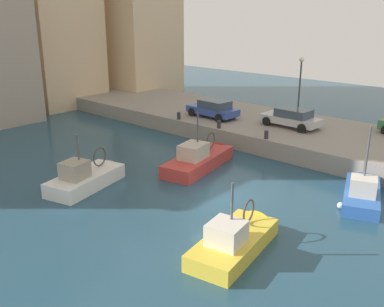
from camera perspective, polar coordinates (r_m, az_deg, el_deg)
The scene contains 14 objects.
water_surface at distance 23.02m, azimuth 3.79°, elevation -5.72°, with size 80.00×80.00×0.00m, color navy.
quay_wall at distance 32.15m, azimuth 16.61°, elevation 1.75°, with size 9.00×56.00×1.20m, color gray.
fishing_boat_white at distance 25.11m, azimuth -13.20°, elevation -3.75°, with size 5.69×3.11×4.01m.
fishing_boat_yellow at distance 18.49m, azimuth 5.97°, elevation -11.77°, with size 5.78×2.77×3.99m.
fishing_boat_red at distance 27.35m, azimuth 1.17°, elevation -1.37°, with size 6.75×3.16×4.43m.
fishing_boat_blue at distance 24.44m, azimuth 21.27°, elevation -5.18°, with size 5.69×3.39×4.82m.
parked_car_silver at distance 32.50m, azimuth 12.89°, elevation 4.61°, with size 2.11×4.36×1.36m.
parked_car_blue at distance 34.64m, azimuth 2.79°, elevation 5.90°, with size 2.14×4.30×1.38m.
mooring_bollard_south at distance 29.29m, azimuth 9.69°, elevation 2.46°, with size 0.28×0.28×0.55m, color #2D2D33.
mooring_bollard_mid at distance 31.51m, azimuth 3.55°, elevation 3.82°, with size 0.28×0.28×0.55m, color #2D2D33.
mooring_bollard_north at distance 34.05m, azimuth -1.75°, elevation 4.95°, with size 0.28×0.28×0.55m, color #2D2D33.
quay_streetlamp at distance 33.89m, azimuth 13.97°, elevation 9.49°, with size 0.36×0.36×4.83m.
waterfront_building_west_mid at distance 50.34m, azimuth -7.69°, elevation 16.84°, with size 7.52×8.77×16.26m.
waterfront_building_central at distance 46.52m, azimuth -17.84°, elevation 18.36°, with size 7.34×7.32×20.02m.
Camera 1 is at (-16.63, -12.85, 9.39)m, focal length 40.80 mm.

